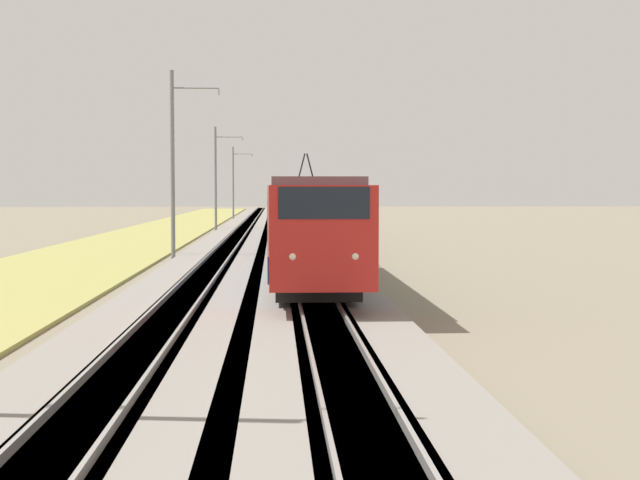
{
  "coord_description": "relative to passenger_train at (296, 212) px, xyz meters",
  "views": [
    {
      "loc": [
        -4.64,
        -2.72,
        3.53
      ],
      "look_at": [
        19.45,
        -3.94,
        2.21
      ],
      "focal_mm": 50.0,
      "sensor_mm": 36.0,
      "label": 1
    }
  ],
  "objects": [
    {
      "name": "ballast_adjacent",
      "position": [
        3.12,
        -0.0,
        -2.2
      ],
      "size": [
        240.0,
        4.4,
        0.3
      ],
      "color": "gray",
      "rests_on": "ground"
    },
    {
      "name": "catenary_mast_far",
      "position": [
        27.85,
        6.43,
        2.41
      ],
      "size": [
        0.22,
        2.56,
        9.22
      ],
      "color": "slate",
      "rests_on": "ground"
    },
    {
      "name": "track_adjacent",
      "position": [
        3.12,
        -0.0,
        -2.19
      ],
      "size": [
        240.0,
        1.57,
        0.45
      ],
      "color": "#4C4238",
      "rests_on": "ground"
    },
    {
      "name": "grass_verge",
      "position": [
        3.12,
        11.11,
        -2.29
      ],
      "size": [
        240.0,
        8.17,
        0.12
      ],
      "color": "#99934C",
      "rests_on": "ground"
    },
    {
      "name": "track_main",
      "position": [
        3.12,
        3.94,
        -2.19
      ],
      "size": [
        240.0,
        1.57,
        0.45
      ],
      "color": "#4C4238",
      "rests_on": "ground"
    },
    {
      "name": "passenger_train",
      "position": [
        0.0,
        0.0,
        0.0
      ],
      "size": [
        58.44,
        2.87,
        5.02
      ],
      "rotation": [
        0.0,
        0.0,
        3.14
      ],
      "color": "red",
      "rests_on": "ground"
    },
    {
      "name": "ballast_main",
      "position": [
        3.12,
        3.94,
        -2.2
      ],
      "size": [
        240.0,
        4.4,
        0.3
      ],
      "color": "gray",
      "rests_on": "ground"
    },
    {
      "name": "catenary_mast_mid",
      "position": [
        -5.3,
        6.43,
        2.66
      ],
      "size": [
        0.22,
        2.56,
        9.72
      ],
      "color": "slate",
      "rests_on": "ground"
    },
    {
      "name": "catenary_mast_distant",
      "position": [
        61.0,
        6.43,
        2.35
      ],
      "size": [
        0.22,
        2.56,
        9.11
      ],
      "color": "slate",
      "rests_on": "ground"
    }
  ]
}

